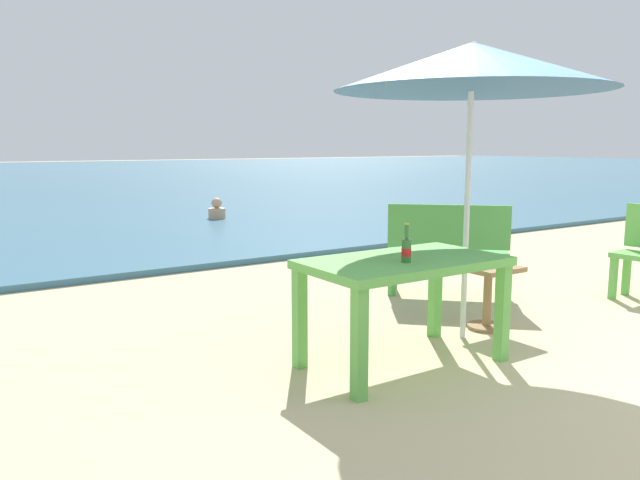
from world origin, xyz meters
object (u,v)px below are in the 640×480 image
object	(u,v)px
side_table_wood	(488,288)
bench_green_right	(448,244)
patio_umbrella	(472,67)
beer_bottle_amber	(406,249)
swimmer_person	(217,210)
picnic_table_green	(403,274)

from	to	relation	value
side_table_wood	bench_green_right	size ratio (longest dim) A/B	0.48
side_table_wood	bench_green_right	bearing A→B (deg)	62.18
side_table_wood	patio_umbrella	bearing A→B (deg)	-168.96
beer_bottle_amber	swimmer_person	bearing A→B (deg)	74.09
picnic_table_green	beer_bottle_amber	xyz separation A→B (m)	(-0.09, -0.12, 0.20)
picnic_table_green	bench_green_right	bearing A→B (deg)	36.59
beer_bottle_amber	patio_umbrella	distance (m)	1.58
side_table_wood	bench_green_right	world-z (taller)	bench_green_right
beer_bottle_amber	swimmer_person	size ratio (longest dim) A/B	0.65
picnic_table_green	swimmer_person	world-z (taller)	picnic_table_green
beer_bottle_amber	patio_umbrella	bearing A→B (deg)	18.92
beer_bottle_amber	side_table_wood	xyz separation A→B (m)	(1.25, 0.38, -0.50)
patio_umbrella	swimmer_person	distance (m)	8.38
picnic_table_green	beer_bottle_amber	size ratio (longest dim) A/B	5.28
picnic_table_green	beer_bottle_amber	bearing A→B (deg)	-125.54
swimmer_person	beer_bottle_amber	bearing A→B (deg)	-105.91
beer_bottle_amber	bench_green_right	size ratio (longest dim) A/B	0.24
patio_umbrella	bench_green_right	world-z (taller)	patio_umbrella
bench_green_right	beer_bottle_amber	bearing A→B (deg)	-142.24
patio_umbrella	bench_green_right	distance (m)	2.10
picnic_table_green	side_table_wood	bearing A→B (deg)	12.30
beer_bottle_amber	side_table_wood	bearing A→B (deg)	16.72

